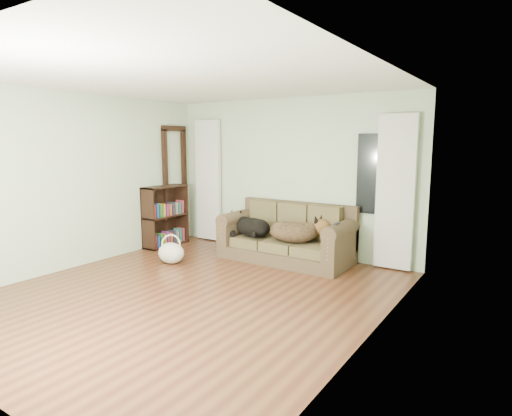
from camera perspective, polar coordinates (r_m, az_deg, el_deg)
The scene contains 15 objects.
floor at distance 5.51m, azimuth -8.67°, elevation -11.22°, with size 5.00×5.00×0.00m, color #452315.
ceiling at distance 5.23m, azimuth -9.35°, elevation 16.65°, with size 5.00×5.00×0.00m, color white.
wall_back at distance 7.25m, azimuth 4.44°, elevation 4.23°, with size 4.50×0.04×2.60m, color beige.
wall_left at distance 6.92m, azimuth -22.95°, elevation 3.34°, with size 0.04×5.00×2.60m, color beige.
wall_right at distance 4.06m, azimuth 15.21°, elevation 0.33°, with size 0.04×5.00×2.60m, color beige.
curtain_left at distance 8.15m, azimuth -6.39°, elevation 3.65°, with size 0.55×0.08×2.25m, color silver.
curtain_right at distance 6.51m, azimuth 18.08°, elevation 1.97°, with size 0.55×0.08×2.25m, color silver.
window_pane at distance 6.63m, azimuth 15.38°, elevation 4.38°, with size 0.50×0.03×1.20m, color black.
door_casing at distance 8.22m, azimuth -10.71°, elevation 2.89°, with size 0.07×0.60×2.10m, color black.
sofa at distance 6.80m, azimuth 3.98°, elevation -3.32°, with size 2.06×0.89×0.84m, color #3D3021.
dog_black_lab at distance 7.02m, azimuth -0.68°, elevation -2.66°, with size 0.72×0.50×0.30m, color black.
dog_shepherd at distance 6.62m, azimuth 5.44°, elevation -3.31°, with size 0.77×0.54×0.34m, color black.
tv_remote at distance 6.17m, azimuth 10.70°, elevation -2.04°, with size 0.05×0.17×0.02m, color black.
tote_bag at distance 6.82m, azimuth -11.23°, elevation -5.93°, with size 0.45×0.35×0.32m, color beige.
bookshelf at distance 7.94m, azimuth -11.98°, elevation -1.36°, with size 0.33×0.87×1.09m, color black.
Camera 1 is at (3.49, -3.82, 1.88)m, focal length 30.00 mm.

